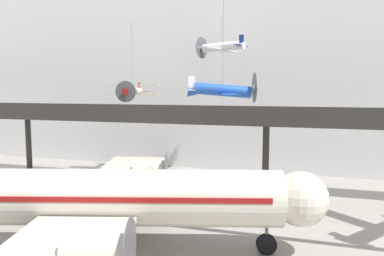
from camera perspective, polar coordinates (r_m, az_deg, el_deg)
hangar_back_wall at (r=48.38m, az=12.54°, el=8.04°), size 140.00×3.00×24.59m
mezzanine_walkway at (r=38.67m, az=11.12°, el=0.98°), size 110.00×3.20×8.75m
airliner_silver_main at (r=24.98m, az=-16.71°, el=-10.18°), size 30.86×35.80×10.34m
suspended_plane_white_twin at (r=42.35m, az=4.44°, el=12.19°), size 5.77×6.84×4.55m
suspended_plane_blue_trainer at (r=29.82m, az=4.73°, el=5.72°), size 5.72×6.76×9.01m
suspended_plane_cream_biplane at (r=45.93m, az=-9.04°, el=5.58°), size 6.91×5.66×9.41m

